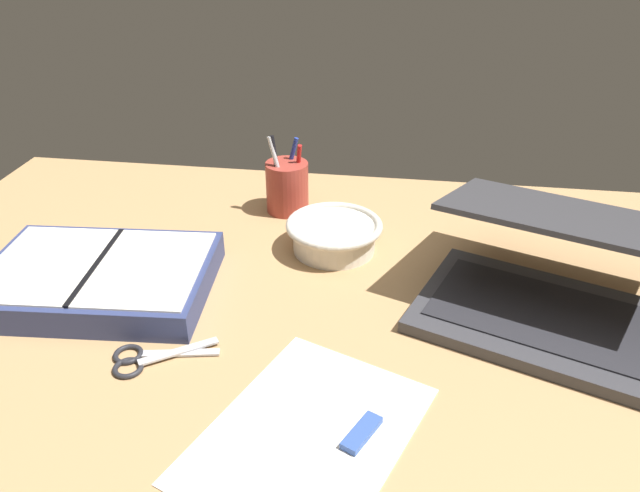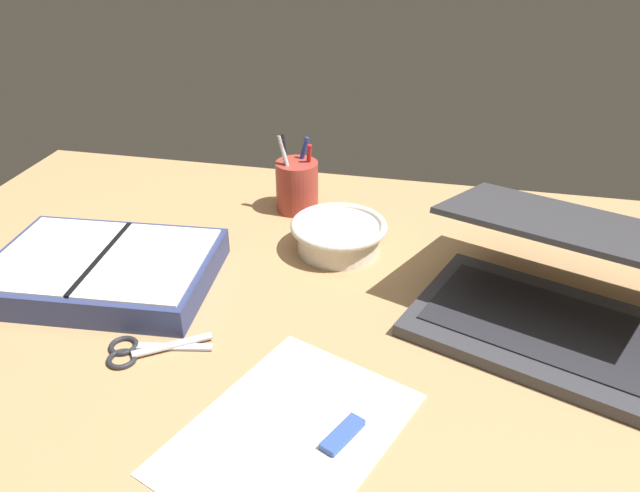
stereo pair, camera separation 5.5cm
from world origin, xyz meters
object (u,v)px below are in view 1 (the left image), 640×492
Objects in this scene: bowl at (334,234)px; scissors at (142,359)px; planner at (99,278)px; laptop at (551,283)px; pen_cup at (287,186)px.

bowl is 38.05cm from scissors.
laptop is at bearing -0.92° from planner.
bowl is at bearing 23.15° from planner.
pen_cup is 38.20cm from planner.
pen_cup is (-10.48, 13.40, 1.93)cm from bowl.
bowl reaches higher than planner.
pen_cup is 0.43× the size of planner.
laptop reaches higher than bowl.
planner is at bearing -156.06° from laptop.
pen_cup is 46.53cm from scissors.
laptop is at bearing -3.79° from scissors.
planner is 19.17cm from scissors.
scissors is (-52.96, -18.36, -4.82)cm from laptop.
bowl is at bearing -51.98° from pen_cup.
scissors is at bearing -53.88° from planner.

